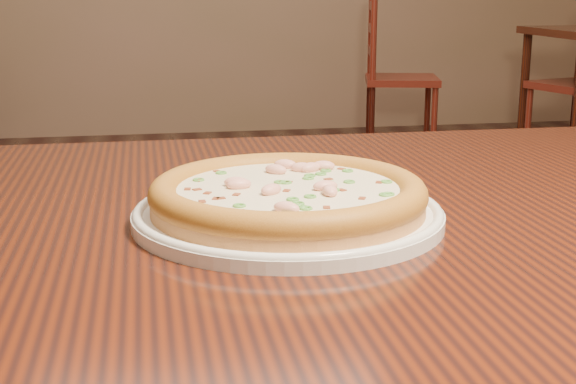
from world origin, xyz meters
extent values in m
cube|color=black|center=(-0.04, -0.15, 0.73)|extent=(1.20, 0.80, 0.04)
cylinder|color=white|center=(-0.16, -0.20, 0.76)|extent=(0.30, 0.30, 0.01)
torus|color=white|center=(-0.16, -0.20, 0.76)|extent=(0.30, 0.30, 0.01)
cylinder|color=tan|center=(-0.16, -0.20, 0.77)|extent=(0.26, 0.26, 0.02)
torus|color=#AF772B|center=(-0.16, -0.20, 0.78)|extent=(0.27, 0.27, 0.03)
cylinder|color=beige|center=(-0.16, -0.20, 0.78)|extent=(0.21, 0.21, 0.00)
ellipsoid|color=#F2B29E|center=(-0.13, -0.14, 0.79)|extent=(0.03, 0.02, 0.01)
ellipsoid|color=#F2B29E|center=(-0.12, -0.24, 0.79)|extent=(0.02, 0.02, 0.01)
ellipsoid|color=#F2B29E|center=(-0.20, -0.19, 0.79)|extent=(0.03, 0.02, 0.01)
ellipsoid|color=#F2B29E|center=(-0.12, -0.22, 0.79)|extent=(0.03, 0.02, 0.01)
ellipsoid|color=#F2B29E|center=(-0.11, -0.14, 0.79)|extent=(0.03, 0.02, 0.01)
ellipsoid|color=#F2B29E|center=(-0.18, -0.23, 0.79)|extent=(0.03, 0.03, 0.01)
ellipsoid|color=#F2B29E|center=(-0.16, -0.14, 0.79)|extent=(0.03, 0.03, 0.01)
ellipsoid|color=#F2B29E|center=(-0.17, -0.29, 0.79)|extent=(0.03, 0.03, 0.01)
ellipsoid|color=#F2B29E|center=(-0.12, -0.14, 0.79)|extent=(0.03, 0.02, 0.01)
ellipsoid|color=#F2B29E|center=(-0.14, -0.12, 0.79)|extent=(0.03, 0.02, 0.01)
ellipsoid|color=#F2B29E|center=(-0.20, -0.20, 0.79)|extent=(0.03, 0.02, 0.01)
cube|color=maroon|center=(-0.15, -0.14, 0.78)|extent=(0.01, 0.01, 0.00)
cube|color=maroon|center=(-0.24, -0.24, 0.78)|extent=(0.01, 0.01, 0.00)
cube|color=maroon|center=(-0.24, -0.20, 0.78)|extent=(0.01, 0.01, 0.00)
cube|color=maroon|center=(-0.22, -0.24, 0.78)|extent=(0.01, 0.01, 0.00)
cube|color=maroon|center=(-0.22, -0.13, 0.78)|extent=(0.01, 0.01, 0.00)
cube|color=maroon|center=(-0.25, -0.20, 0.78)|extent=(0.01, 0.01, 0.00)
cube|color=maroon|center=(-0.07, -0.20, 0.78)|extent=(0.01, 0.01, 0.00)
cube|color=maroon|center=(-0.17, -0.22, 0.78)|extent=(0.01, 0.01, 0.00)
cube|color=maroon|center=(-0.15, -0.19, 0.78)|extent=(0.01, 0.01, 0.00)
cube|color=maroon|center=(-0.16, -0.22, 0.78)|extent=(0.01, 0.01, 0.00)
cube|color=maroon|center=(-0.11, -0.18, 0.78)|extent=(0.01, 0.01, 0.00)
cube|color=maroon|center=(-0.16, -0.19, 0.78)|extent=(0.01, 0.01, 0.00)
cube|color=maroon|center=(-0.09, -0.14, 0.78)|extent=(0.01, 0.01, 0.00)
cube|color=maroon|center=(-0.23, -0.24, 0.78)|extent=(0.01, 0.01, 0.00)
cube|color=maroon|center=(-0.24, -0.16, 0.78)|extent=(0.01, 0.01, 0.00)
cube|color=maroon|center=(-0.23, -0.22, 0.78)|extent=(0.01, 0.01, 0.00)
cube|color=maroon|center=(-0.14, -0.28, 0.78)|extent=(0.01, 0.01, 0.00)
cube|color=maroon|center=(-0.21, -0.23, 0.78)|extent=(0.01, 0.01, 0.00)
cube|color=maroon|center=(-0.11, -0.23, 0.78)|extent=(0.01, 0.01, 0.00)
cube|color=maroon|center=(-0.21, -0.28, 0.78)|extent=(0.01, 0.01, 0.00)
cube|color=maroon|center=(-0.10, -0.26, 0.78)|extent=(0.01, 0.01, 0.00)
torus|color=#52993B|center=(-0.07, -0.25, 0.79)|extent=(0.01, 0.01, 0.00)
torus|color=#52993B|center=(-0.14, -0.25, 0.79)|extent=(0.02, 0.02, 0.00)
torus|color=#52993B|center=(-0.16, -0.28, 0.79)|extent=(0.02, 0.02, 0.00)
torus|color=#52993B|center=(-0.16, -0.19, 0.79)|extent=(0.02, 0.02, 0.00)
torus|color=#52993B|center=(-0.17, -0.28, 0.79)|extent=(0.02, 0.02, 0.00)
torus|color=#52993B|center=(-0.17, -0.30, 0.79)|extent=(0.01, 0.01, 0.00)
torus|color=#52993B|center=(-0.09, -0.20, 0.79)|extent=(0.02, 0.02, 0.00)
torus|color=#52993B|center=(-0.11, -0.15, 0.79)|extent=(0.02, 0.02, 0.00)
torus|color=#52993B|center=(-0.21, -0.14, 0.79)|extent=(0.02, 0.02, 0.00)
torus|color=#52993B|center=(-0.11, -0.20, 0.79)|extent=(0.01, 0.01, 0.00)
torus|color=#52993B|center=(-0.17, -0.30, 0.79)|extent=(0.01, 0.01, 0.00)
torus|color=#52993B|center=(-0.15, -0.28, 0.79)|extent=(0.02, 0.02, 0.00)
torus|color=#52993B|center=(-0.06, -0.20, 0.79)|extent=(0.01, 0.01, 0.00)
torus|color=#52993B|center=(-0.11, -0.16, 0.79)|extent=(0.01, 0.01, 0.00)
torus|color=#52993B|center=(-0.16, -0.25, 0.79)|extent=(0.02, 0.02, 0.00)
torus|color=#52993B|center=(-0.16, -0.19, 0.79)|extent=(0.01, 0.01, 0.00)
torus|color=#52993B|center=(-0.16, -0.27, 0.79)|extent=(0.02, 0.02, 0.00)
torus|color=#52993B|center=(-0.24, -0.16, 0.79)|extent=(0.01, 0.01, 0.00)
torus|color=#52993B|center=(-0.07, -0.25, 0.79)|extent=(0.01, 0.01, 0.00)
torus|color=#52993B|center=(-0.12, -0.23, 0.79)|extent=(0.02, 0.02, 0.00)
torus|color=#52993B|center=(-0.21, -0.27, 0.79)|extent=(0.02, 0.02, 0.00)
torus|color=#52993B|center=(-0.13, -0.16, 0.79)|extent=(0.02, 0.02, 0.00)
torus|color=#52993B|center=(-0.08, -0.15, 0.79)|extent=(0.02, 0.02, 0.00)
torus|color=#52993B|center=(-0.13, -0.18, 0.79)|extent=(0.02, 0.02, 0.00)
cylinder|color=black|center=(1.88, 3.39, 0.35)|extent=(0.05, 0.05, 0.71)
cube|color=#61180D|center=(1.22, 3.64, 0.43)|extent=(0.51, 0.51, 0.04)
cylinder|color=#61180D|center=(1.35, 3.42, 0.21)|extent=(0.04, 0.04, 0.41)
cylinder|color=#61180D|center=(1.44, 3.77, 0.21)|extent=(0.04, 0.04, 0.41)
cylinder|color=#61180D|center=(1.00, 3.51, 0.21)|extent=(0.04, 0.04, 0.41)
cylinder|color=#61180D|center=(1.09, 3.86, 0.21)|extent=(0.04, 0.04, 0.41)
cylinder|color=#61180D|center=(1.00, 3.51, 0.47)|extent=(0.04, 0.04, 0.95)
cylinder|color=#61180D|center=(1.09, 3.86, 0.47)|extent=(0.04, 0.04, 0.95)
cube|color=#61180D|center=(1.05, 3.68, 0.60)|extent=(0.11, 0.36, 0.05)
cube|color=#61180D|center=(1.05, 3.68, 0.73)|extent=(0.11, 0.36, 0.05)
cube|color=#61180D|center=(1.05, 3.68, 0.86)|extent=(0.11, 0.36, 0.05)
cylinder|color=#61180D|center=(1.87, 3.29, 0.21)|extent=(0.04, 0.04, 0.41)
cylinder|color=#61180D|center=(2.22, 3.40, 0.21)|extent=(0.04, 0.04, 0.41)
camera|label=1|loc=(-0.29, -0.93, 0.97)|focal=50.00mm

